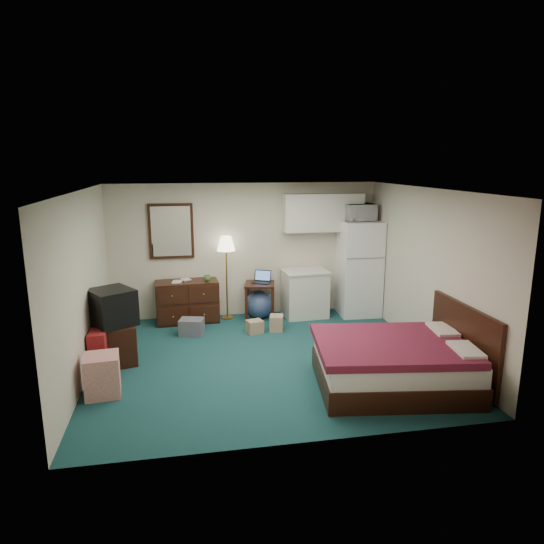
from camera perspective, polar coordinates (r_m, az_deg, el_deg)
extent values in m
cube|color=#163A3D|center=(7.35, -0.74, -10.19)|extent=(5.00, 4.50, 0.01)
cube|color=beige|center=(6.78, -0.80, 9.66)|extent=(5.00, 4.50, 0.01)
cube|color=beige|center=(9.14, -3.17, 2.58)|extent=(5.00, 0.01, 2.50)
cube|color=beige|center=(4.85, 3.78, -6.81)|extent=(5.00, 0.01, 2.50)
cube|color=beige|center=(7.00, -21.40, -1.50)|extent=(0.01, 4.50, 2.50)
cube|color=beige|center=(7.77, 17.71, 0.15)|extent=(0.01, 4.50, 2.50)
sphere|color=#364B79|center=(9.11, -1.49, -3.81)|extent=(0.67, 0.67, 0.53)
imported|color=white|center=(9.21, 10.24, 7.14)|extent=(0.60, 0.38, 0.38)
imported|color=#A37F61|center=(8.84, -11.67, -0.46)|extent=(0.17, 0.04, 0.23)
imported|color=#A37F61|center=(8.94, -10.57, -0.35)|extent=(0.15, 0.07, 0.21)
imported|color=#417F39|center=(8.87, -7.64, -0.62)|extent=(0.14, 0.11, 0.13)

